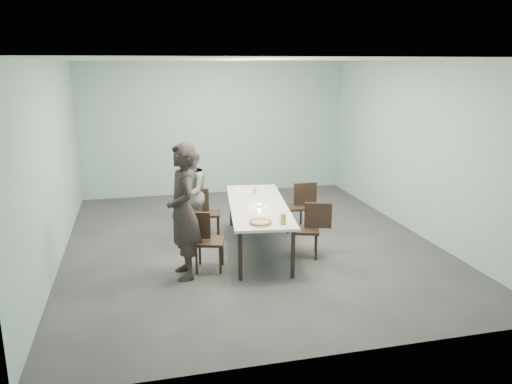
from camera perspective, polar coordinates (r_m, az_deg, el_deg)
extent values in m
plane|color=#333335|center=(8.50, -0.76, -5.76)|extent=(7.00, 7.00, 0.00)
cube|color=#8FB4B3|center=(11.51, -4.73, 7.23)|extent=(6.00, 0.02, 3.00)
cube|color=#8FB4B3|center=(4.85, 8.51, -2.96)|extent=(6.00, 0.02, 3.00)
cube|color=#8FB4B3|center=(8.00, -22.26, 3.02)|extent=(0.02, 7.00, 3.00)
cube|color=#8FB4B3|center=(9.24, 17.71, 4.82)|extent=(0.02, 7.00, 3.00)
cube|color=white|center=(7.98, -0.84, 14.90)|extent=(6.00, 7.00, 0.02)
cube|color=white|center=(8.02, 0.21, -1.52)|extent=(1.26, 2.70, 0.04)
cylinder|color=black|center=(6.96, -1.81, -7.33)|extent=(0.06, 0.06, 0.71)
cylinder|color=black|center=(9.27, -2.83, -1.74)|extent=(0.06, 0.06, 0.71)
cylinder|color=black|center=(7.05, 4.25, -7.09)|extent=(0.06, 0.06, 0.71)
cylinder|color=black|center=(9.33, 1.71, -1.62)|extent=(0.06, 0.06, 0.71)
cube|color=black|center=(7.32, -5.35, -5.64)|extent=(0.52, 0.52, 0.04)
cube|color=black|center=(7.27, -6.88, -3.83)|extent=(0.42, 0.15, 0.40)
cylinder|color=black|center=(7.27, -6.81, -7.74)|extent=(0.04, 0.04, 0.41)
cylinder|color=black|center=(7.58, -6.44, -6.77)|extent=(0.04, 0.04, 0.41)
cylinder|color=black|center=(7.23, -4.12, -7.80)|extent=(0.04, 0.04, 0.41)
cylinder|color=black|center=(7.54, -3.86, -6.83)|extent=(0.04, 0.04, 0.41)
cube|color=black|center=(8.66, -5.51, -2.45)|extent=(0.49, 0.49, 0.04)
cube|color=black|center=(8.60, -6.81, -0.93)|extent=(0.42, 0.12, 0.40)
cylinder|color=black|center=(8.57, -6.67, -4.23)|extent=(0.04, 0.04, 0.41)
cylinder|color=black|center=(8.90, -6.51, -3.53)|extent=(0.04, 0.04, 0.41)
cylinder|color=black|center=(8.55, -4.39, -4.22)|extent=(0.04, 0.04, 0.41)
cylinder|color=black|center=(8.88, -4.32, -3.52)|extent=(0.04, 0.04, 0.41)
cube|color=black|center=(7.82, 5.66, -4.33)|extent=(0.53, 0.53, 0.04)
cube|color=black|center=(7.75, 7.11, -2.68)|extent=(0.41, 0.18, 0.40)
cylinder|color=black|center=(8.06, 6.83, -5.48)|extent=(0.04, 0.04, 0.41)
cylinder|color=black|center=(7.74, 6.88, -6.33)|extent=(0.04, 0.04, 0.41)
cylinder|color=black|center=(8.05, 4.40, -5.42)|extent=(0.04, 0.04, 0.41)
cylinder|color=black|center=(7.74, 4.35, -6.28)|extent=(0.04, 0.04, 0.41)
cube|color=black|center=(9.02, 4.46, -1.74)|extent=(0.44, 0.44, 0.04)
cube|color=black|center=(9.01, 5.65, -0.20)|extent=(0.42, 0.06, 0.40)
cylinder|color=black|center=(9.28, 5.15, -2.72)|extent=(0.04, 0.04, 0.41)
cylinder|color=black|center=(8.97, 5.77, -3.35)|extent=(0.04, 0.04, 0.41)
cylinder|color=black|center=(9.20, 3.12, -2.85)|extent=(0.04, 0.04, 0.41)
cylinder|color=black|center=(8.88, 3.67, -3.49)|extent=(0.04, 0.04, 0.41)
imported|color=black|center=(6.97, -8.30, -2.21)|extent=(0.53, 0.74, 1.92)
imported|color=slate|center=(8.62, -7.62, -0.07)|extent=(0.81, 0.92, 1.59)
cylinder|color=white|center=(7.04, 0.52, -3.61)|extent=(0.34, 0.34, 0.01)
cylinder|color=#E1BC7F|center=(7.03, 0.52, -3.50)|extent=(0.30, 0.30, 0.01)
torus|color=brown|center=(7.03, 0.52, -3.46)|extent=(0.32, 0.32, 0.03)
cylinder|color=white|center=(7.44, 1.15, -2.62)|extent=(0.18, 0.18, 0.01)
cylinder|color=gold|center=(7.00, 3.15, -3.13)|extent=(0.08, 0.08, 0.15)
cylinder|color=silver|center=(7.03, 2.99, -3.31)|extent=(0.08, 0.08, 0.09)
cylinder|color=silver|center=(7.86, 0.38, -1.57)|extent=(0.06, 0.06, 0.03)
cylinder|color=orange|center=(7.85, 0.38, -1.41)|extent=(0.04, 0.04, 0.01)
cylinder|color=gold|center=(8.69, -0.15, 0.15)|extent=(0.07, 0.07, 0.08)
cube|color=silver|center=(8.88, -1.42, 0.22)|extent=(0.33, 0.26, 0.01)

